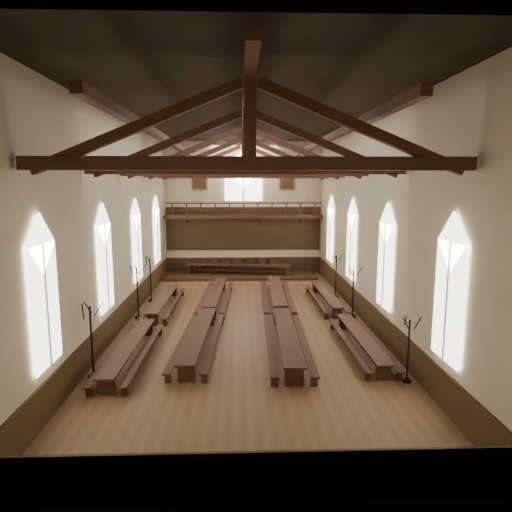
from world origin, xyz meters
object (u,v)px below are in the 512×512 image
at_px(candelabrum_left_far, 151,288).
at_px(candelabrum_right_near, 408,362).
at_px(refectory_row_d, 341,314).
at_px(candelabrum_left_mid, 138,302).
at_px(refectory_row_c, 281,311).
at_px(candelabrum_left_near, 92,355).
at_px(candelabrum_right_mid, 353,302).
at_px(refectory_row_a, 150,320).
at_px(refectory_row_b, 209,312).
at_px(high_table, 238,266).
at_px(candelabrum_right_far, 336,284).
at_px(dais, 238,275).

relative_size(candelabrum_left_far, candelabrum_right_near, 1.14).
distance_m(refectory_row_d, candelabrum_left_mid, 10.32).
height_order(refectory_row_c, candelabrum_left_near, candelabrum_left_near).
height_order(candelabrum_right_near, candelabrum_right_mid, candelabrum_right_mid).
bearing_deg(refectory_row_a, refectory_row_b, 23.48).
xyz_separation_m(refectory_row_a, candelabrum_right_mid, (10.11, 1.89, 0.29)).
xyz_separation_m(candelabrum_left_near, candelabrum_right_near, (11.10, -0.71, -0.13)).
bearing_deg(candelabrum_right_near, candelabrum_left_mid, 144.05).
distance_m(high_table, candelabrum_right_near, 19.37).
relative_size(refectory_row_c, candelabrum_right_far, 5.51).
bearing_deg(refectory_row_c, candelabrum_left_far, 148.16).
bearing_deg(refectory_row_c, dais, 100.67).
bearing_deg(refectory_row_c, candelabrum_right_far, 53.61).
bearing_deg(candelabrum_right_mid, dais, 119.49).
bearing_deg(candelabrum_right_far, refectory_row_b, -146.19).
height_order(candelabrum_left_mid, candelabrum_right_near, candelabrum_left_mid).
bearing_deg(refectory_row_b, candelabrum_left_near, -119.85).
height_order(candelabrum_left_near, candelabrum_left_far, candelabrum_left_near).
height_order(refectory_row_a, dais, refectory_row_a).
relative_size(refectory_row_b, candelabrum_left_near, 5.24).
bearing_deg(high_table, candelabrum_left_near, -106.14).
xyz_separation_m(candelabrum_left_far, candelabrum_right_far, (11.10, 0.64, 0.01)).
distance_m(candelabrum_left_mid, candelabrum_right_mid, 11.10).
bearing_deg(candelabrum_right_near, candelabrum_right_far, 90.00).
xyz_separation_m(refectory_row_b, refectory_row_c, (3.59, -0.21, 0.04)).
xyz_separation_m(candelabrum_left_far, candelabrum_right_mid, (11.10, -3.60, -0.01)).
bearing_deg(candelabrum_right_far, candelabrum_left_near, -134.24).
distance_m(refectory_row_d, candelabrum_right_far, 5.48).
bearing_deg(refectory_row_a, dais, 71.61).
distance_m(refectory_row_a, candelabrum_right_near, 11.75).
distance_m(refectory_row_d, candelabrum_left_far, 11.29).
xyz_separation_m(candelabrum_right_mid, candelabrum_right_far, (-0.00, 4.24, 0.02)).
bearing_deg(refectory_row_b, dais, 82.77).
relative_size(refectory_row_a, refectory_row_b, 0.96).
relative_size(candelabrum_right_near, candelabrum_right_mid, 0.89).
relative_size(dais, candelabrum_left_mid, 4.03).
height_order(high_table, candelabrum_right_far, candelabrum_right_far).
distance_m(refectory_row_b, refectory_row_d, 6.55).
height_order(refectory_row_b, candelabrum_right_near, candelabrum_right_near).
relative_size(refectory_row_b, candelabrum_left_mid, 5.17).
bearing_deg(candelabrum_left_far, candelabrum_left_near, -90.00).
bearing_deg(refectory_row_a, refectory_row_d, 4.53).
height_order(refectory_row_a, refectory_row_c, refectory_row_c).
relative_size(refectory_row_c, candelabrum_right_near, 6.36).
bearing_deg(candelabrum_left_far, candelabrum_right_near, -45.95).
height_order(candelabrum_left_mid, candelabrum_left_far, candelabrum_left_mid).
distance_m(high_table, candelabrum_left_far, 8.64).
height_order(candelabrum_left_near, candelabrum_right_far, candelabrum_left_near).
xyz_separation_m(candelabrum_left_near, candelabrum_left_far, (0.00, 10.76, -0.02)).
bearing_deg(candelabrum_right_mid, candelabrum_right_far, 90.00).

